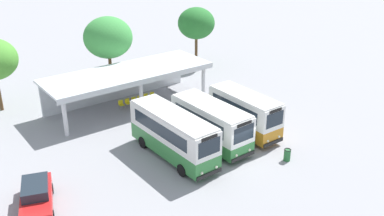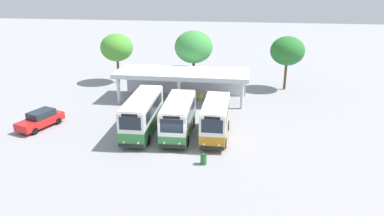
{
  "view_description": "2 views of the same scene",
  "coord_description": "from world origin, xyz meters",
  "px_view_note": "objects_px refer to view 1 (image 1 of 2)",
  "views": [
    {
      "loc": [
        -18.86,
        -19.47,
        15.97
      ],
      "look_at": [
        0.34,
        6.21,
        1.76
      ],
      "focal_mm": 40.64,
      "sensor_mm": 36.0,
      "label": 1
    },
    {
      "loc": [
        5.24,
        -27.32,
        13.68
      ],
      "look_at": [
        0.74,
        4.98,
        1.99
      ],
      "focal_mm": 34.8,
      "sensor_mm": 36.0,
      "label": 2
    }
  ],
  "objects_px": {
    "waiting_chair_middle_seat": "(134,101)",
    "city_bus_nearest_orange": "(173,133)",
    "parked_car_flank": "(36,196)",
    "waiting_chair_fourth_seat": "(140,99)",
    "waiting_chair_fifth_seat": "(146,97)",
    "city_bus_second_in_row": "(211,123)",
    "waiting_chair_end_by_column": "(121,104)",
    "litter_bin_apron": "(287,155)",
    "waiting_chair_second_from_end": "(128,102)",
    "city_bus_middle_cream": "(245,112)",
    "waiting_chair_far_end_seat": "(152,96)"
  },
  "relations": [
    {
      "from": "waiting_chair_end_by_column",
      "to": "litter_bin_apron",
      "type": "distance_m",
      "value": 15.88
    },
    {
      "from": "city_bus_second_in_row",
      "to": "city_bus_nearest_orange",
      "type": "bearing_deg",
      "value": 177.2
    },
    {
      "from": "waiting_chair_second_from_end",
      "to": "waiting_chair_fourth_seat",
      "type": "xyz_separation_m",
      "value": [
        1.31,
        0.02,
        0.0
      ]
    },
    {
      "from": "waiting_chair_middle_seat",
      "to": "waiting_chair_fourth_seat",
      "type": "distance_m",
      "value": 0.66
    },
    {
      "from": "parked_car_flank",
      "to": "waiting_chair_far_end_seat",
      "type": "distance_m",
      "value": 17.27
    },
    {
      "from": "waiting_chair_end_by_column",
      "to": "waiting_chair_fifth_seat",
      "type": "distance_m",
      "value": 2.62
    },
    {
      "from": "waiting_chair_second_from_end",
      "to": "waiting_chair_middle_seat",
      "type": "xyz_separation_m",
      "value": [
        0.65,
        -0.03,
        0.0
      ]
    },
    {
      "from": "city_bus_middle_cream",
      "to": "waiting_chair_middle_seat",
      "type": "bearing_deg",
      "value": 113.48
    },
    {
      "from": "city_bus_second_in_row",
      "to": "waiting_chair_fourth_seat",
      "type": "distance_m",
      "value": 10.0
    },
    {
      "from": "waiting_chair_second_from_end",
      "to": "waiting_chair_fourth_seat",
      "type": "distance_m",
      "value": 1.31
    },
    {
      "from": "city_bus_nearest_orange",
      "to": "parked_car_flank",
      "type": "xyz_separation_m",
      "value": [
        -9.92,
        -0.14,
        -1.06
      ]
    },
    {
      "from": "waiting_chair_far_end_seat",
      "to": "waiting_chair_end_by_column",
      "type": "bearing_deg",
      "value": 179.04
    },
    {
      "from": "waiting_chair_end_by_column",
      "to": "waiting_chair_fifth_seat",
      "type": "xyz_separation_m",
      "value": [
        2.62,
        -0.02,
        0.0
      ]
    },
    {
      "from": "waiting_chair_end_by_column",
      "to": "litter_bin_apron",
      "type": "xyz_separation_m",
      "value": [
        5.15,
        -15.02,
        -0.07
      ]
    },
    {
      "from": "waiting_chair_fourth_seat",
      "to": "parked_car_flank",
      "type": "bearing_deg",
      "value": -142.51
    },
    {
      "from": "city_bus_middle_cream",
      "to": "parked_car_flank",
      "type": "height_order",
      "value": "city_bus_middle_cream"
    },
    {
      "from": "parked_car_flank",
      "to": "waiting_chair_middle_seat",
      "type": "xyz_separation_m",
      "value": [
        12.23,
        9.84,
        -0.31
      ]
    },
    {
      "from": "litter_bin_apron",
      "to": "city_bus_middle_cream",
      "type": "bearing_deg",
      "value": 84.51
    },
    {
      "from": "parked_car_flank",
      "to": "litter_bin_apron",
      "type": "height_order",
      "value": "parked_car_flank"
    },
    {
      "from": "waiting_chair_middle_seat",
      "to": "city_bus_nearest_orange",
      "type": "bearing_deg",
      "value": -103.4
    },
    {
      "from": "waiting_chair_end_by_column",
      "to": "waiting_chair_middle_seat",
      "type": "bearing_deg",
      "value": -1.89
    },
    {
      "from": "waiting_chair_fourth_seat",
      "to": "waiting_chair_fifth_seat",
      "type": "relative_size",
      "value": 1.0
    },
    {
      "from": "city_bus_second_in_row",
      "to": "waiting_chair_far_end_seat",
      "type": "xyz_separation_m",
      "value": [
        0.95,
        9.85,
        -1.29
      ]
    },
    {
      "from": "waiting_chair_second_from_end",
      "to": "waiting_chair_far_end_seat",
      "type": "relative_size",
      "value": 1.0
    },
    {
      "from": "waiting_chair_fourth_seat",
      "to": "city_bus_second_in_row",
      "type": "bearing_deg",
      "value": -87.95
    },
    {
      "from": "waiting_chair_fourth_seat",
      "to": "litter_bin_apron",
      "type": "distance_m",
      "value": 15.37
    },
    {
      "from": "city_bus_nearest_orange",
      "to": "city_bus_middle_cream",
      "type": "bearing_deg",
      "value": -2.26
    },
    {
      "from": "city_bus_nearest_orange",
      "to": "waiting_chair_fourth_seat",
      "type": "bearing_deg",
      "value": 73.09
    },
    {
      "from": "city_bus_second_in_row",
      "to": "waiting_chair_far_end_seat",
      "type": "relative_size",
      "value": 8.29
    },
    {
      "from": "city_bus_middle_cream",
      "to": "waiting_chair_fifth_seat",
      "type": "xyz_separation_m",
      "value": [
        -3.02,
        9.98,
        -1.32
      ]
    },
    {
      "from": "parked_car_flank",
      "to": "waiting_chair_fifth_seat",
      "type": "xyz_separation_m",
      "value": [
        13.54,
        9.86,
        -0.31
      ]
    },
    {
      "from": "city_bus_nearest_orange",
      "to": "waiting_chair_far_end_seat",
      "type": "xyz_separation_m",
      "value": [
        4.27,
        9.69,
        -1.36
      ]
    },
    {
      "from": "waiting_chair_middle_seat",
      "to": "litter_bin_apron",
      "type": "bearing_deg",
      "value": -75.61
    },
    {
      "from": "parked_car_flank",
      "to": "waiting_chair_second_from_end",
      "type": "relative_size",
      "value": 5.65
    },
    {
      "from": "city_bus_middle_cream",
      "to": "city_bus_nearest_orange",
      "type": "bearing_deg",
      "value": 177.74
    },
    {
      "from": "city_bus_second_in_row",
      "to": "waiting_chair_second_from_end",
      "type": "height_order",
      "value": "city_bus_second_in_row"
    },
    {
      "from": "waiting_chair_second_from_end",
      "to": "waiting_chair_middle_seat",
      "type": "bearing_deg",
      "value": -2.2
    },
    {
      "from": "waiting_chair_middle_seat",
      "to": "waiting_chair_second_from_end",
      "type": "bearing_deg",
      "value": 177.8
    },
    {
      "from": "city_bus_second_in_row",
      "to": "waiting_chair_middle_seat",
      "type": "distance_m",
      "value": 10.0
    },
    {
      "from": "waiting_chair_second_from_end",
      "to": "waiting_chair_fifth_seat",
      "type": "bearing_deg",
      "value": -0.16
    },
    {
      "from": "city_bus_second_in_row",
      "to": "waiting_chair_second_from_end",
      "type": "relative_size",
      "value": 8.29
    },
    {
      "from": "city_bus_nearest_orange",
      "to": "waiting_chair_end_by_column",
      "type": "relative_size",
      "value": 9.45
    },
    {
      "from": "waiting_chair_far_end_seat",
      "to": "litter_bin_apron",
      "type": "bearing_deg",
      "value": -82.83
    },
    {
      "from": "waiting_chair_fourth_seat",
      "to": "city_bus_middle_cream",
      "type": "bearing_deg",
      "value": -69.85
    },
    {
      "from": "parked_car_flank",
      "to": "city_bus_second_in_row",
      "type": "bearing_deg",
      "value": -0.11
    },
    {
      "from": "city_bus_nearest_orange",
      "to": "waiting_chair_second_from_end",
      "type": "relative_size",
      "value": 9.45
    },
    {
      "from": "city_bus_nearest_orange",
      "to": "city_bus_second_in_row",
      "type": "distance_m",
      "value": 3.32
    },
    {
      "from": "litter_bin_apron",
      "to": "waiting_chair_fourth_seat",
      "type": "bearing_deg",
      "value": 101.99
    },
    {
      "from": "city_bus_nearest_orange",
      "to": "parked_car_flank",
      "type": "relative_size",
      "value": 1.67
    },
    {
      "from": "city_bus_second_in_row",
      "to": "waiting_chair_second_from_end",
      "type": "distance_m",
      "value": 10.11
    }
  ]
}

